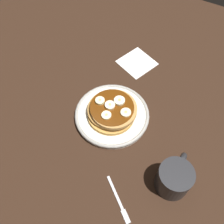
{
  "coord_description": "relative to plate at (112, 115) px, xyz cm",
  "views": [
    {
      "loc": [
        -37.83,
        -20.32,
        69.75
      ],
      "look_at": [
        0.0,
        0.0,
        2.62
      ],
      "focal_mm": 42.47,
      "sensor_mm": 36.0,
      "label": 1
    }
  ],
  "objects": [
    {
      "name": "ground_plane",
      "position": [
        0.0,
        0.0,
        -2.54
      ],
      "size": [
        140.0,
        140.0,
        3.0
      ],
      "primitive_type": "cube",
      "color": "black"
    },
    {
      "name": "plate",
      "position": [
        0.0,
        0.0,
        0.0
      ],
      "size": [
        22.79,
        22.79,
        1.93
      ],
      "color": "silver",
      "rests_on": "ground_plane"
    },
    {
      "name": "pancake_stack",
      "position": [
        -0.28,
        0.02,
        2.43
      ],
      "size": [
        14.7,
        14.87,
        3.79
      ],
      "color": "gold",
      "rests_on": "plate"
    },
    {
      "name": "banana_slice_0",
      "position": [
        -0.39,
        0.69,
        4.68
      ],
      "size": [
        3.0,
        3.0,
        1.03
      ],
      "color": "#FEEEC1",
      "rests_on": "pancake_stack"
    },
    {
      "name": "banana_slice_1",
      "position": [
        -3.42,
        -0.25,
        4.54
      ],
      "size": [
        2.87,
        2.87,
        0.75
      ],
      "color": "#F9F3B7",
      "rests_on": "pancake_stack"
    },
    {
      "name": "banana_slice_2",
      "position": [
        0.28,
        4.03,
        4.7
      ],
      "size": [
        2.76,
        2.76,
        1.07
      ],
      "color": "#F2F3B5",
      "rests_on": "pancake_stack"
    },
    {
      "name": "banana_slice_3",
      "position": [
        -0.48,
        -4.49,
        4.57
      ],
      "size": [
        3.04,
        3.04,
        0.81
      ],
      "color": "#FEEDB6",
      "rests_on": "pancake_stack"
    },
    {
      "name": "banana_slice_4",
      "position": [
        2.75,
        -1.01,
        4.67
      ],
      "size": [
        3.29,
        3.29,
        1.01
      ],
      "color": "#F0ECC0",
      "rests_on": "pancake_stack"
    },
    {
      "name": "coffee_mug",
      "position": [
        -10.91,
        -23.82,
        3.37
      ],
      "size": [
        12.28,
        8.86,
        8.58
      ],
      "color": "#262628",
      "rests_on": "ground_plane"
    },
    {
      "name": "napkin",
      "position": [
        23.93,
        2.82,
        -0.89
      ],
      "size": [
        14.28,
        14.28,
        0.3
      ],
      "primitive_type": "cube",
      "rotation": [
        0.0,
        0.0,
        -0.38
      ],
      "color": "white",
      "rests_on": "ground_plane"
    },
    {
      "name": "fork",
      "position": [
        -21.85,
        -13.84,
        -0.79
      ],
      "size": [
        8.81,
        10.82,
        0.5
      ],
      "color": "silver",
      "rests_on": "ground_plane"
    }
  ]
}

